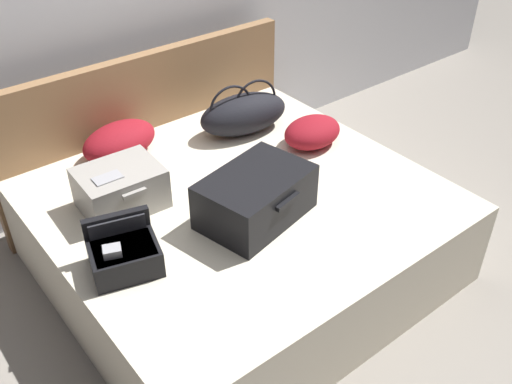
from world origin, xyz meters
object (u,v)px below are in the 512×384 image
object	(u,v)px
hard_case_medium	(120,188)
pillow_center_head	(312,132)
hard_case_small	(124,253)
pillow_near_headboard	(120,141)
duffel_bag	(244,113)
hard_case_large	(256,197)
bed	(241,232)

from	to	relation	value
hard_case_medium	pillow_center_head	world-z (taller)	hard_case_medium
hard_case_small	pillow_near_headboard	bearing A→B (deg)	79.26
pillow_center_head	duffel_bag	bearing A→B (deg)	120.79
hard_case_medium	duffel_bag	distance (m)	1.02
hard_case_large	pillow_near_headboard	bearing A→B (deg)	92.40
bed	duffel_bag	world-z (taller)	duffel_bag
hard_case_large	hard_case_medium	xyz separation A→B (m)	(-0.49, 0.52, -0.01)
pillow_center_head	hard_case_small	bearing A→B (deg)	-168.92
hard_case_large	duffel_bag	bearing A→B (deg)	43.93
bed	hard_case_small	bearing A→B (deg)	-170.52
hard_case_small	pillow_center_head	size ratio (longest dim) A/B	0.95
hard_case_large	duffel_bag	world-z (taller)	duffel_bag
bed	hard_case_medium	distance (m)	0.73
hard_case_small	pillow_near_headboard	xyz separation A→B (m)	(0.45, 0.90, 0.02)
hard_case_large	pillow_center_head	distance (m)	0.81
hard_case_large	hard_case_medium	bearing A→B (deg)	121.20
hard_case_small	bed	bearing A→B (deg)	25.34
hard_case_large	hard_case_small	distance (m)	0.72
hard_case_large	pillow_near_headboard	world-z (taller)	hard_case_large
bed	hard_case_large	xyz separation A→B (m)	(-0.05, -0.20, 0.39)
bed	hard_case_small	size ratio (longest dim) A/B	5.47
pillow_near_headboard	hard_case_large	bearing A→B (deg)	-75.12
hard_case_small	hard_case_medium	bearing A→B (deg)	79.55
bed	hard_case_medium	size ratio (longest dim) A/B	4.68
hard_case_large	hard_case_medium	size ratio (longest dim) A/B	1.47
hard_case_small	hard_case_large	bearing A→B (deg)	9.70
hard_case_small	pillow_near_headboard	world-z (taller)	hard_case_small
hard_case_large	pillow_center_head	bearing A→B (deg)	13.67
pillow_near_headboard	bed	bearing A→B (deg)	-68.08
hard_case_large	hard_case_small	bearing A→B (deg)	161.36
duffel_bag	pillow_center_head	distance (m)	0.46
bed	hard_case_small	world-z (taller)	hard_case_small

